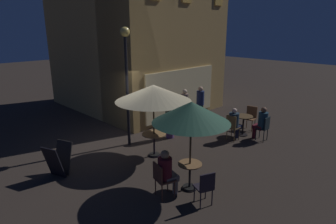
{
  "coord_description": "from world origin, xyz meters",
  "views": [
    {
      "loc": [
        -5.66,
        -7.65,
        4.08
      ],
      "look_at": [
        0.53,
        -1.39,
        1.48
      ],
      "focal_mm": 30.9,
      "sensor_mm": 36.0,
      "label": 1
    }
  ],
  "objects_px": {
    "patron_standing_3": "(185,109)",
    "patio_umbrella_1": "(191,113)",
    "patron_seated_0": "(167,170)",
    "patron_seated_2": "(261,121)",
    "street_lamp_near_corner": "(126,65)",
    "cafe_chair_0": "(205,186)",
    "cafe_table_0": "(154,139)",
    "cafe_chair_3": "(265,126)",
    "patron_standing_5": "(170,115)",
    "cafe_chair_2": "(232,126)",
    "patio_umbrella_0": "(153,93)",
    "cafe_chair_1": "(162,177)",
    "patron_standing_4": "(200,106)",
    "cafe_table_2": "(243,121)",
    "cafe_table_1": "(190,172)",
    "patron_seated_1": "(234,122)",
    "cafe_chair_4": "(251,116)",
    "menu_sandwich_board": "(58,160)"
  },
  "relations": [
    {
      "from": "patio_umbrella_1",
      "to": "cafe_chair_4",
      "type": "xyz_separation_m",
      "value": [
        5.22,
        1.27,
        -1.5
      ]
    },
    {
      "from": "cafe_chair_1",
      "to": "patron_standing_3",
      "type": "xyz_separation_m",
      "value": [
        4.23,
        3.09,
        0.28
      ]
    },
    {
      "from": "patron_seated_1",
      "to": "patron_standing_4",
      "type": "height_order",
      "value": "patron_standing_4"
    },
    {
      "from": "cafe_chair_2",
      "to": "patron_seated_0",
      "type": "relative_size",
      "value": 0.79
    },
    {
      "from": "patio_umbrella_0",
      "to": "cafe_table_1",
      "type": "bearing_deg",
      "value": -108.01
    },
    {
      "from": "patron_seated_0",
      "to": "patron_seated_2",
      "type": "relative_size",
      "value": 0.98
    },
    {
      "from": "cafe_table_0",
      "to": "cafe_chair_3",
      "type": "bearing_deg",
      "value": -26.69
    },
    {
      "from": "menu_sandwich_board",
      "to": "cafe_table_1",
      "type": "relative_size",
      "value": 1.29
    },
    {
      "from": "patio_umbrella_0",
      "to": "patron_standing_4",
      "type": "distance_m",
      "value": 3.81
    },
    {
      "from": "cafe_chair_4",
      "to": "street_lamp_near_corner",
      "type": "bearing_deg",
      "value": -36.24
    },
    {
      "from": "patio_umbrella_0",
      "to": "cafe_chair_0",
      "type": "distance_m",
      "value": 3.45
    },
    {
      "from": "patio_umbrella_0",
      "to": "cafe_chair_1",
      "type": "bearing_deg",
      "value": -127.72
    },
    {
      "from": "cafe_table_0",
      "to": "patio_umbrella_1",
      "type": "height_order",
      "value": "patio_umbrella_1"
    },
    {
      "from": "patron_seated_0",
      "to": "patron_standing_5",
      "type": "xyz_separation_m",
      "value": [
        2.88,
        2.76,
        0.18
      ]
    },
    {
      "from": "patron_standing_4",
      "to": "patio_umbrella_1",
      "type": "bearing_deg",
      "value": -85.83
    },
    {
      "from": "cafe_table_1",
      "to": "cafe_table_2",
      "type": "relative_size",
      "value": 0.92
    },
    {
      "from": "cafe_chair_4",
      "to": "patron_standing_3",
      "type": "height_order",
      "value": "patron_standing_3"
    },
    {
      "from": "cafe_table_1",
      "to": "cafe_table_2",
      "type": "distance_m",
      "value": 4.57
    },
    {
      "from": "cafe_chair_4",
      "to": "patron_seated_2",
      "type": "bearing_deg",
      "value": 39.0
    },
    {
      "from": "cafe_chair_0",
      "to": "patron_standing_4",
      "type": "bearing_deg",
      "value": -27.32
    },
    {
      "from": "cafe_table_0",
      "to": "cafe_table_2",
      "type": "xyz_separation_m",
      "value": [
        3.73,
        -1.03,
        -0.02
      ]
    },
    {
      "from": "street_lamp_near_corner",
      "to": "cafe_chair_0",
      "type": "xyz_separation_m",
      "value": [
        -1.01,
        -4.25,
        -2.33
      ]
    },
    {
      "from": "cafe_table_0",
      "to": "patron_standing_3",
      "type": "xyz_separation_m",
      "value": [
        2.73,
        1.15,
        0.26
      ]
    },
    {
      "from": "cafe_chair_3",
      "to": "patron_standing_3",
      "type": "distance_m",
      "value": 3.22
    },
    {
      "from": "cafe_chair_0",
      "to": "patron_seated_2",
      "type": "distance_m",
      "value": 4.9
    },
    {
      "from": "cafe_table_0",
      "to": "patron_standing_3",
      "type": "height_order",
      "value": "patron_standing_3"
    },
    {
      "from": "street_lamp_near_corner",
      "to": "patron_standing_4",
      "type": "distance_m",
      "value": 4.03
    },
    {
      "from": "patron_standing_4",
      "to": "patron_standing_5",
      "type": "bearing_deg",
      "value": -118.0
    },
    {
      "from": "cafe_chair_3",
      "to": "cafe_table_2",
      "type": "bearing_deg",
      "value": -0.0
    },
    {
      "from": "cafe_table_1",
      "to": "cafe_chair_4",
      "type": "bearing_deg",
      "value": 13.65
    },
    {
      "from": "cafe_table_1",
      "to": "patio_umbrella_1",
      "type": "xyz_separation_m",
      "value": [
        0.0,
        0.0,
        1.6
      ]
    },
    {
      "from": "cafe_table_0",
      "to": "patron_standing_3",
      "type": "bearing_deg",
      "value": 22.79
    },
    {
      "from": "menu_sandwich_board",
      "to": "cafe_table_1",
      "type": "height_order",
      "value": "menu_sandwich_board"
    },
    {
      "from": "patron_standing_3",
      "to": "patio_umbrella_1",
      "type": "bearing_deg",
      "value": 134.57
    },
    {
      "from": "menu_sandwich_board",
      "to": "patio_umbrella_1",
      "type": "xyz_separation_m",
      "value": [
        2.1,
        -3.08,
        1.6
      ]
    },
    {
      "from": "cafe_table_0",
      "to": "patron_standing_4",
      "type": "bearing_deg",
      "value": 15.04
    },
    {
      "from": "patron_seated_0",
      "to": "patron_seated_1",
      "type": "distance_m",
      "value": 4.53
    },
    {
      "from": "patron_standing_4",
      "to": "cafe_table_0",
      "type": "bearing_deg",
      "value": -107.29
    },
    {
      "from": "cafe_chair_0",
      "to": "cafe_chair_1",
      "type": "xyz_separation_m",
      "value": [
        -0.5,
        0.96,
        0.04
      ]
    },
    {
      "from": "cafe_table_0",
      "to": "patron_standing_5",
      "type": "bearing_deg",
      "value": 27.39
    },
    {
      "from": "patron_seated_2",
      "to": "patron_standing_3",
      "type": "distance_m",
      "value": 3.08
    },
    {
      "from": "patio_umbrella_0",
      "to": "cafe_chair_2",
      "type": "bearing_deg",
      "value": -19.64
    },
    {
      "from": "menu_sandwich_board",
      "to": "patron_standing_3",
      "type": "height_order",
      "value": "patron_standing_3"
    },
    {
      "from": "cafe_chair_2",
      "to": "cafe_chair_3",
      "type": "xyz_separation_m",
      "value": [
        0.84,
        -0.85,
        -0.03
      ]
    },
    {
      "from": "patio_umbrella_0",
      "to": "cafe_chair_0",
      "type": "height_order",
      "value": "patio_umbrella_0"
    },
    {
      "from": "patio_umbrella_1",
      "to": "patron_seated_1",
      "type": "bearing_deg",
      "value": 16.49
    },
    {
      "from": "cafe_table_0",
      "to": "patron_standing_4",
      "type": "relative_size",
      "value": 0.46
    },
    {
      "from": "cafe_chair_3",
      "to": "cafe_chair_4",
      "type": "relative_size",
      "value": 0.96
    },
    {
      "from": "cafe_table_1",
      "to": "patron_standing_3",
      "type": "relative_size",
      "value": 0.44
    },
    {
      "from": "cafe_table_0",
      "to": "patio_umbrella_1",
      "type": "relative_size",
      "value": 0.33
    }
  ]
}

